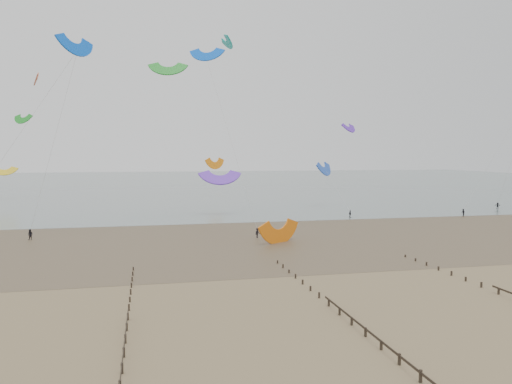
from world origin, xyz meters
TOP-DOWN VIEW (x-y plane):
  - ground at (0.00, 0.00)m, footprint 500.00×500.00m
  - sea_and_shore at (-4.08, 34.40)m, footprint 500.00×665.00m
  - groynes at (4.00, -19.05)m, footprint 72.16×50.16m
  - kitesurfers at (21.14, 46.98)m, footprint 149.14×31.11m
  - grounded_kite at (8.16, 26.42)m, footprint 9.24×8.70m
  - kites_airborne at (-8.87, 85.62)m, footprint 247.59×99.41m

SIDE VIEW (x-z plane):
  - ground at x=0.00m, z-range 0.00..0.00m
  - grounded_kite at x=8.16m, z-range -2.02..2.02m
  - sea_and_shore at x=-4.08m, z-range -0.01..0.02m
  - groynes at x=4.00m, z-range -0.03..0.97m
  - kitesurfers at x=21.14m, z-range -0.05..1.72m
  - kites_airborne at x=-8.87m, z-range -0.17..39.30m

